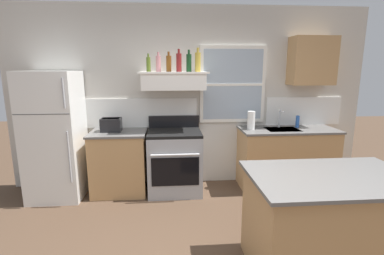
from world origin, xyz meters
The scene contains 18 objects.
back_wall centered at (0.03, 2.23, 1.35)m, with size 5.40×0.11×2.70m.
refrigerator centered at (-1.90, 1.84, 0.88)m, with size 0.70×0.72×1.76m.
counter_left_of_stove centered at (-1.05, 1.90, 0.46)m, with size 0.79×0.63×0.91m.
toaster centered at (-1.15, 1.94, 1.01)m, with size 0.30×0.20×0.19m.
stove_range centered at (-0.25, 1.86, 0.46)m, with size 0.76×0.69×1.09m.
range_hood_shelf centered at (-0.25, 1.96, 1.62)m, with size 0.96×0.52×0.24m.
bottle_olive_oil_square centered at (-0.60, 2.00, 1.85)m, with size 0.06×0.06×0.25m.
bottle_rose_pink centered at (-0.46, 2.01, 1.86)m, with size 0.07×0.07×0.27m.
bottle_amber_wine centered at (-0.31, 1.96, 1.86)m, with size 0.07×0.07×0.27m.
bottle_red_label_wine centered at (-0.17, 1.91, 1.88)m, with size 0.07×0.07×0.31m.
bottle_dark_green_wine centered at (-0.04, 1.92, 1.87)m, with size 0.07×0.07×0.30m.
bottle_champagne_gold_foil centered at (0.09, 1.92, 1.88)m, with size 0.08×0.08×0.33m.
counter_right_with_sink centered at (1.45, 1.90, 0.46)m, with size 1.43×0.63×0.91m.
sink_faucet centered at (1.35, 2.00, 1.08)m, with size 0.03×0.17×0.28m.
paper_towel_roll centered at (0.88, 1.90, 1.04)m, with size 0.11×0.11×0.27m, color white.
dish_soap_bottle centered at (1.63, 2.00, 1.00)m, with size 0.06×0.06×0.18m, color blue.
kitchen_island centered at (1.05, 0.04, 0.46)m, with size 1.40×0.90×0.91m.
upper_cabinet_right centered at (1.80, 2.04, 1.90)m, with size 0.64×0.32×0.70m.
Camera 1 is at (-0.32, -2.12, 1.80)m, focal length 26.63 mm.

